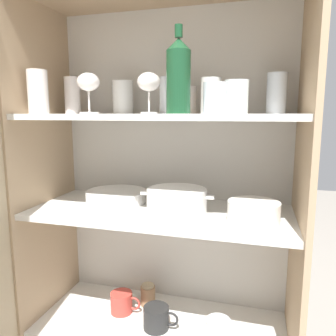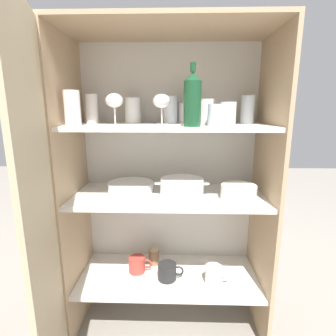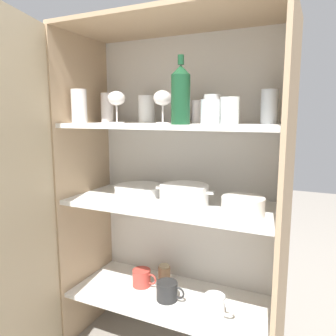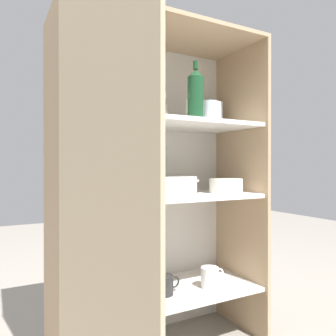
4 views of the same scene
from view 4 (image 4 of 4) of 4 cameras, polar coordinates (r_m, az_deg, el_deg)
name	(u,v)px [view 4 (image 4 of 4)]	position (r m, az deg, el deg)	size (l,w,h in m)	color
cupboard_back_panel	(143,189)	(1.70, -4.43, -3.70)	(0.96, 0.02, 1.46)	silver
cupboard_side_left	(54,196)	(1.37, -19.31, -4.70)	(0.02, 0.42, 1.46)	tan
cupboard_side_right	(240,189)	(1.78, 12.38, -3.51)	(0.02, 0.42, 1.46)	tan
cupboard_top_panel	(160,32)	(1.63, -1.33, 22.65)	(0.96, 0.42, 0.02)	tan
shelf_board_lower	(160,293)	(1.62, -1.32, -21.00)	(0.93, 0.39, 0.02)	white
shelf_board_middle	(160,197)	(1.52, -1.32, -5.05)	(0.93, 0.39, 0.02)	white
shelf_board_upper	(160,123)	(1.52, -1.32, 7.86)	(0.93, 0.39, 0.02)	white
cupboard_door	(103,208)	(0.95, -11.26, -6.90)	(0.16, 0.46, 1.46)	tan
tumbler_glass_0	(210,111)	(1.55, 7.29, 9.82)	(0.07, 0.07, 0.09)	white
tumbler_glass_1	(114,108)	(1.57, -9.34, 10.35)	(0.08, 0.08, 0.13)	white
tumbler_glass_2	(193,111)	(1.62, 4.33, 9.84)	(0.07, 0.07, 0.12)	white
tumbler_glass_3	(214,112)	(1.62, 7.97, 9.55)	(0.07, 0.07, 0.10)	white
tumbler_glass_4	(74,100)	(1.48, -16.13, 11.26)	(0.06, 0.06, 0.14)	silver
tumbler_glass_5	(162,115)	(1.68, -1.05, 9.25)	(0.06, 0.06, 0.10)	silver
tumbler_glass_6	(76,91)	(1.31, -15.79, 12.85)	(0.07, 0.07, 0.15)	silver
tumbler_glass_7	(217,115)	(1.81, 8.45, 9.14)	(0.07, 0.07, 0.13)	white
tumbler_glass_8	(153,110)	(1.63, -2.71, 10.12)	(0.07, 0.07, 0.13)	white
wine_glass_0	(157,97)	(1.51, -1.89, 12.20)	(0.08, 0.08, 0.14)	silver
wine_glass_1	(116,91)	(1.40, -9.02, 13.11)	(0.08, 0.08, 0.14)	silver
wine_bottle	(196,93)	(1.47, 4.84, 12.83)	(0.07, 0.07, 0.25)	#194728
plate_stack_white	(116,191)	(1.49, -9.02, -3.91)	(0.24, 0.24, 0.04)	white
mixing_bowl_large	(226,185)	(1.64, 10.04, -2.96)	(0.16, 0.16, 0.07)	silver
casserole_dish	(174,185)	(1.53, 1.13, -3.05)	(0.26, 0.21, 0.08)	white
coffee_mug_primary	(124,287)	(1.56, -7.60, -19.90)	(0.13, 0.09, 0.08)	#BC3D33
coffee_mug_extra_1	(210,277)	(1.66, 7.36, -18.36)	(0.13, 0.08, 0.10)	white
coffee_mug_extra_2	(163,285)	(1.57, -0.81, -19.70)	(0.13, 0.10, 0.08)	black
storage_jar	(135,278)	(1.65, -5.69, -18.58)	(0.06, 0.06, 0.09)	#99704C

